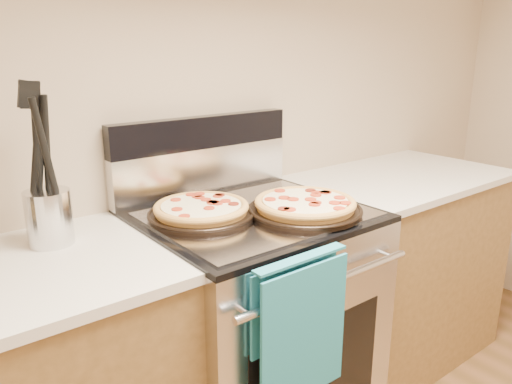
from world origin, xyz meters
TOP-DOWN VIEW (x-y plane):
  - wall_back at (0.00, 2.00)m, footprint 4.00×0.00m
  - range_body at (0.00, 1.65)m, footprint 0.76×0.68m
  - oven_window at (0.00, 1.31)m, footprint 0.56×0.01m
  - cooktop at (0.00, 1.65)m, footprint 0.76×0.68m
  - backsplash_lower at (0.00, 1.96)m, footprint 0.76×0.06m
  - backsplash_upper at (0.00, 1.96)m, footprint 0.76×0.06m
  - oven_handle at (0.00, 1.27)m, footprint 0.70×0.03m
  - dish_towel at (-0.12, 1.27)m, footprint 0.32×0.05m
  - foil_sheet at (0.00, 1.62)m, footprint 0.70×0.55m
  - cabinet_right at (0.88, 1.68)m, footprint 1.00×0.62m
  - countertop_right at (0.88, 1.68)m, footprint 1.02×0.64m
  - pepperoni_pizza_back at (-0.17, 1.71)m, footprint 0.42×0.42m
  - pepperoni_pizza_front at (0.13, 1.52)m, footprint 0.47×0.47m
  - utensil_crock at (-0.63, 1.82)m, footprint 0.16×0.16m

SIDE VIEW (x-z plane):
  - cabinet_right at x=0.88m, z-range 0.00..0.88m
  - range_body at x=0.00m, z-range 0.00..0.90m
  - oven_window at x=0.00m, z-range 0.25..0.65m
  - dish_towel at x=-0.12m, z-range 0.49..0.91m
  - oven_handle at x=0.00m, z-range 0.79..0.81m
  - countertop_right at x=0.88m, z-range 0.88..0.91m
  - cooktop at x=0.00m, z-range 0.90..0.92m
  - foil_sheet at x=0.00m, z-range 0.92..0.93m
  - pepperoni_pizza_back at x=-0.17m, z-range 0.93..0.97m
  - pepperoni_pizza_front at x=0.13m, z-range 0.93..0.98m
  - utensil_crock at x=-0.63m, z-range 0.91..1.07m
  - backsplash_lower at x=0.00m, z-range 0.92..1.10m
  - backsplash_upper at x=0.00m, z-range 1.10..1.22m
  - wall_back at x=0.00m, z-range -0.65..3.35m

